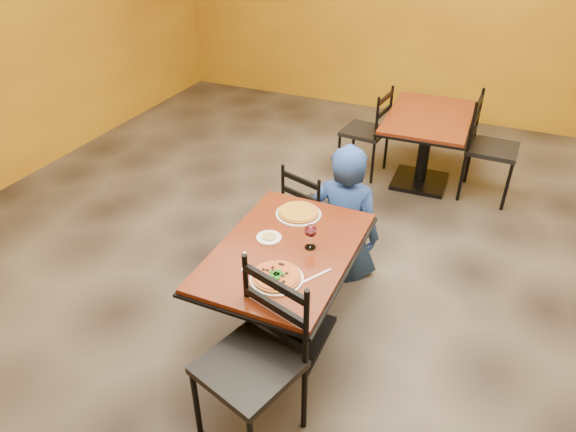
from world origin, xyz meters
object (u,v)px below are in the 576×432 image
at_px(diner, 345,210).
at_px(side_plate, 269,238).
at_px(table_main, 286,273).
at_px(chair_second_left, 364,132).
at_px(pizza_main, 277,276).
at_px(chair_main_near, 249,368).
at_px(wine_glass, 311,236).
at_px(table_second, 427,134).
at_px(chair_main_far, 314,213).
at_px(chair_second_right, 492,149).
at_px(plate_main, 277,278).
at_px(plate_far, 298,214).
at_px(pizza_far, 299,212).

distance_m(diner, side_plate, 0.88).
bearing_deg(diner, table_main, 79.74).
distance_m(chair_second_left, pizza_main, 2.89).
distance_m(chair_main_near, wine_glass, 0.88).
distance_m(table_second, side_plate, 2.57).
bearing_deg(side_plate, wine_glass, 3.07).
bearing_deg(chair_main_far, table_second, -90.41).
xyz_separation_m(chair_second_right, wine_glass, (-0.89, -2.49, 0.33)).
distance_m(diner, pizza_main, 1.19).
distance_m(chair_main_far, wine_glass, 1.00).
relative_size(diner, plate_main, 3.54).
distance_m(chair_second_right, pizza_main, 3.02).
xyz_separation_m(chair_second_left, diner, (0.35, -1.69, 0.08)).
bearing_deg(pizza_main, table_main, 104.02).
bearing_deg(wine_glass, side_plate, -176.93).
xyz_separation_m(plate_main, plate_far, (-0.15, 0.68, 0.00)).
distance_m(table_second, chair_main_far, 1.73).
bearing_deg(table_second, chair_main_far, -108.68).
bearing_deg(plate_main, wine_glass, 80.10).
bearing_deg(table_main, pizza_main, -75.98).
distance_m(diner, plate_main, 1.19).
distance_m(plate_main, pizza_main, 0.02).
height_order(table_second, chair_main_far, chair_main_far).
bearing_deg(wine_glass, table_second, 84.21).
relative_size(chair_main_near, chair_main_far, 1.19).
bearing_deg(table_second, chair_second_right, 0.00).
bearing_deg(table_second, plate_main, -96.31).
height_order(table_main, diner, diner).
distance_m(table_second, chair_second_right, 0.64).
xyz_separation_m(pizza_main, pizza_far, (-0.15, 0.68, 0.00)).
bearing_deg(table_second, pizza_far, -102.09).
distance_m(table_main, diner, 0.88).
xyz_separation_m(pizza_main, plate_far, (-0.15, 0.68, -0.02)).
distance_m(plate_main, plate_far, 0.69).
xyz_separation_m(diner, side_plate, (-0.25, -0.82, 0.21)).
height_order(chair_main_far, plate_far, chair_main_far).
distance_m(chair_second_left, pizza_far, 2.20).
relative_size(chair_second_right, plate_main, 3.27).
xyz_separation_m(chair_main_near, plate_main, (-0.05, 0.46, 0.24)).
bearing_deg(diner, plate_far, 66.09).
height_order(table_main, pizza_far, pizza_far).
height_order(table_main, chair_main_near, chair_main_near).
distance_m(chair_main_near, diner, 1.62).
relative_size(table_second, side_plate, 7.66).
height_order(chair_second_right, pizza_far, chair_second_right).
bearing_deg(chair_second_right, table_main, 160.09).
xyz_separation_m(plate_main, wine_glass, (0.06, 0.36, 0.08)).
height_order(pizza_main, side_plate, pizza_main).
relative_size(chair_second_left, chair_second_right, 0.92).
bearing_deg(chair_main_near, pizza_far, 117.10).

